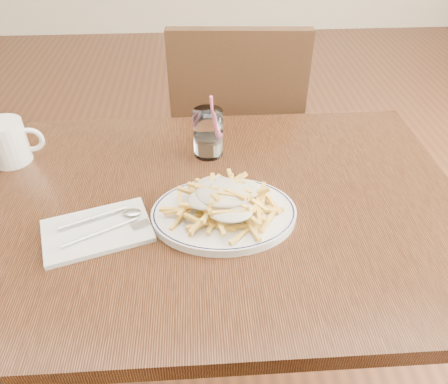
{
  "coord_description": "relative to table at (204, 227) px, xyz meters",
  "views": [
    {
      "loc": [
        -0.0,
        -0.77,
        1.38
      ],
      "look_at": [
        0.05,
        -0.06,
        0.82
      ],
      "focal_mm": 35.0,
      "sensor_mm": 36.0,
      "label": 1
    }
  ],
  "objects": [
    {
      "name": "floor",
      "position": [
        0.0,
        0.0,
        -0.67
      ],
      "size": [
        7.0,
        7.0,
        0.0
      ],
      "primitive_type": "plane",
      "color": "black",
      "rests_on": "ground"
    },
    {
      "name": "table",
      "position": [
        0.0,
        0.0,
        0.0
      ],
      "size": [
        1.2,
        0.8,
        0.75
      ],
      "color": "black",
      "rests_on": "ground"
    },
    {
      "name": "chair_far",
      "position": [
        0.14,
        0.65,
        -0.13
      ],
      "size": [
        0.47,
        0.47,
        0.96
      ],
      "color": "black",
      "rests_on": "ground"
    },
    {
      "name": "fries_plate",
      "position": [
        0.05,
        -0.06,
        0.09
      ],
      "size": [
        0.34,
        0.3,
        0.02
      ],
      "color": "white",
      "rests_on": "table"
    },
    {
      "name": "loaded_fries",
      "position": [
        0.05,
        -0.06,
        0.13
      ],
      "size": [
        0.22,
        0.17,
        0.07
      ],
      "color": "gold",
      "rests_on": "fries_plate"
    },
    {
      "name": "napkin",
      "position": [
        -0.22,
        -0.09,
        0.08
      ],
      "size": [
        0.25,
        0.2,
        0.01
      ],
      "primitive_type": "cube",
      "rotation": [
        0.0,
        0.0,
        0.31
      ],
      "color": "silver",
      "rests_on": "table"
    },
    {
      "name": "cutlery",
      "position": [
        -0.22,
        -0.08,
        0.09
      ],
      "size": [
        0.19,
        0.15,
        0.01
      ],
      "color": "silver",
      "rests_on": "napkin"
    },
    {
      "name": "water_glass",
      "position": [
        0.02,
        0.2,
        0.13
      ],
      "size": [
        0.08,
        0.08,
        0.17
      ],
      "color": "white",
      "rests_on": "table"
    },
    {
      "name": "coffee_mug",
      "position": [
        -0.48,
        0.2,
        0.13
      ],
      "size": [
        0.14,
        0.1,
        0.11
      ],
      "color": "white",
      "rests_on": "table"
    }
  ]
}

